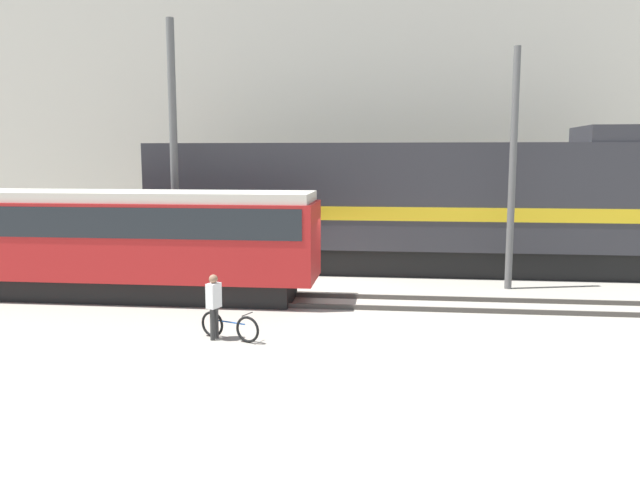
# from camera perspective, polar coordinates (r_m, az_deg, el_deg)

# --- Properties ---
(ground_plane) EXTENTS (120.00, 120.00, 0.00)m
(ground_plane) POSITION_cam_1_polar(r_m,az_deg,el_deg) (20.74, 0.17, -4.67)
(ground_plane) COLOR #9E998C
(track_near) EXTENTS (60.00, 1.51, 0.14)m
(track_near) POSITION_cam_1_polar(r_m,az_deg,el_deg) (19.07, -0.40, -5.56)
(track_near) COLOR #47423D
(track_near) RESTS_ON ground
(track_far) EXTENTS (60.00, 1.51, 0.14)m
(track_far) POSITION_cam_1_polar(r_m,az_deg,el_deg) (24.52, 1.18, -2.59)
(track_far) COLOR #47423D
(track_far) RESTS_ON ground
(building_backdrop) EXTENTS (42.53, 6.00, 14.34)m
(building_backdrop) POSITION_cam_1_polar(r_m,az_deg,el_deg) (33.29, 2.71, 12.36)
(building_backdrop) COLOR beige
(building_backdrop) RESTS_ON ground
(freight_locomotive) EXTENTS (19.13, 3.04, 5.52)m
(freight_locomotive) POSITION_cam_1_polar(r_m,az_deg,el_deg) (24.10, 7.48, 3.18)
(freight_locomotive) COLOR black
(freight_locomotive) RESTS_ON ground
(streetcar) EXTENTS (12.23, 2.54, 3.36)m
(streetcar) POSITION_cam_1_polar(r_m,az_deg,el_deg) (20.38, -17.69, 0.23)
(streetcar) COLOR black
(streetcar) RESTS_ON ground
(bicycle) EXTENTS (1.60, 0.73, 0.71)m
(bicycle) POSITION_cam_1_polar(r_m,az_deg,el_deg) (15.41, -8.26, -7.84)
(bicycle) COLOR black
(bicycle) RESTS_ON ground
(person) EXTENTS (0.33, 0.41, 1.61)m
(person) POSITION_cam_1_polar(r_m,az_deg,el_deg) (15.35, -9.69, -5.47)
(person) COLOR #333333
(person) RESTS_ON ground
(utility_pole_left) EXTENTS (0.27, 0.27, 9.10)m
(utility_pole_left) POSITION_cam_1_polar(r_m,az_deg,el_deg) (22.54, -13.22, 7.77)
(utility_pole_left) COLOR #595959
(utility_pole_left) RESTS_ON ground
(utility_pole_center) EXTENTS (0.23, 0.23, 7.95)m
(utility_pole_center) POSITION_cam_1_polar(r_m,az_deg,el_deg) (21.60, 17.19, 6.11)
(utility_pole_center) COLOR #595959
(utility_pole_center) RESTS_ON ground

